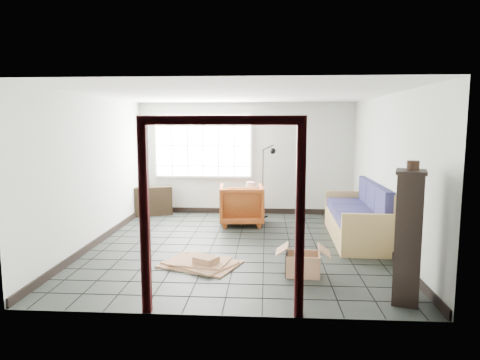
# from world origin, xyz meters

# --- Properties ---
(ground) EXTENTS (5.50, 5.50, 0.00)m
(ground) POSITION_xyz_m (0.00, 0.00, 0.00)
(ground) COLOR black
(ground) RESTS_ON ground
(room_shell) EXTENTS (5.02, 5.52, 2.61)m
(room_shell) POSITION_xyz_m (0.00, 0.03, 1.68)
(room_shell) COLOR beige
(room_shell) RESTS_ON ground
(window_panel) EXTENTS (2.32, 0.08, 1.52)m
(window_panel) POSITION_xyz_m (-1.00, 2.70, 1.60)
(window_panel) COLOR silver
(window_panel) RESTS_ON ground
(doorway_trim) EXTENTS (1.80, 0.08, 2.20)m
(doorway_trim) POSITION_xyz_m (0.00, -2.70, 1.38)
(doorway_trim) COLOR #360C0E
(doorway_trim) RESTS_ON ground
(futon_sofa) EXTENTS (0.95, 2.39, 1.05)m
(futon_sofa) POSITION_xyz_m (2.22, 0.58, 0.38)
(futon_sofa) COLOR #A5814A
(futon_sofa) RESTS_ON ground
(armchair) EXTENTS (0.97, 0.92, 0.93)m
(armchair) POSITION_xyz_m (-0.04, 1.60, 0.46)
(armchair) COLOR maroon
(armchair) RESTS_ON ground
(side_table) EXTENTS (0.52, 0.52, 0.53)m
(side_table) POSITION_xyz_m (0.09, 1.68, 0.44)
(side_table) COLOR black
(side_table) RESTS_ON ground
(table_lamp) EXTENTS (0.25, 0.25, 0.36)m
(table_lamp) POSITION_xyz_m (0.15, 1.70, 0.78)
(table_lamp) COLOR black
(table_lamp) RESTS_ON side_table
(projector) EXTENTS (0.35, 0.30, 0.11)m
(projector) POSITION_xyz_m (0.16, 1.75, 0.59)
(projector) COLOR silver
(projector) RESTS_ON side_table
(floor_lamp) EXTENTS (0.44, 0.36, 1.65)m
(floor_lamp) POSITION_xyz_m (0.51, 2.33, 0.88)
(floor_lamp) COLOR black
(floor_lamp) RESTS_ON ground
(console_shelf) EXTENTS (0.92, 0.63, 0.67)m
(console_shelf) POSITION_xyz_m (-2.15, 2.40, 0.34)
(console_shelf) COLOR black
(console_shelf) RESTS_ON ground
(tall_shelf) EXTENTS (0.45, 0.51, 1.58)m
(tall_shelf) POSITION_xyz_m (2.15, -2.24, 0.81)
(tall_shelf) COLOR black
(tall_shelf) RESTS_ON ground
(pot) EXTENTS (0.18, 0.18, 0.11)m
(pot) POSITION_xyz_m (2.17, -2.21, 1.64)
(pot) COLOR black
(pot) RESTS_ON tall_shelf
(open_box) EXTENTS (0.78, 0.43, 0.43)m
(open_box) POSITION_xyz_m (1.00, -1.39, 0.16)
(open_box) COLOR #A4734F
(open_box) RESTS_ON ground
(cardboard_pile) EXTENTS (1.31, 1.13, 0.16)m
(cardboard_pile) POSITION_xyz_m (-0.49, -1.07, 0.04)
(cardboard_pile) COLOR #A4734F
(cardboard_pile) RESTS_ON ground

